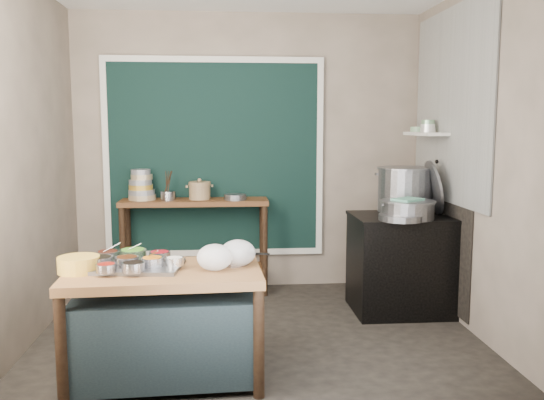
{
  "coord_description": "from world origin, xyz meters",
  "views": [
    {
      "loc": [
        -0.25,
        -4.41,
        1.68
      ],
      "look_at": [
        0.14,
        0.25,
        1.07
      ],
      "focal_mm": 38.0,
      "sensor_mm": 36.0,
      "label": 1
    }
  ],
  "objects": [
    {
      "name": "ceramic_crock",
      "position": [
        -0.5,
        1.3,
        1.03
      ],
      "size": [
        0.27,
        0.27,
        0.15
      ],
      "primitive_type": null,
      "rotation": [
        0.0,
        0.0,
        0.19
      ],
      "color": "#7E6045",
      "rests_on": "back_counter"
    },
    {
      "name": "pot_lid",
      "position": [
        1.63,
        0.6,
        1.12
      ],
      "size": [
        0.17,
        0.51,
        0.49
      ],
      "primitive_type": "cylinder",
      "rotation": [
        0.0,
        1.36,
        -0.09
      ],
      "color": "gray",
      "rests_on": "stove_top"
    },
    {
      "name": "back_wall",
      "position": [
        0.0,
        1.51,
        1.4
      ],
      "size": [
        3.5,
        0.02,
        2.8
      ],
      "primitive_type": "cube",
      "color": "gray",
      "rests_on": "floor"
    },
    {
      "name": "shallow_pan",
      "position": [
        1.24,
        0.28,
        0.9
      ],
      "size": [
        0.5,
        0.5,
        0.05
      ],
      "primitive_type": "cylinder",
      "rotation": [
        0.0,
        0.0,
        0.41
      ],
      "color": "gray",
      "rests_on": "stove_top"
    },
    {
      "name": "curtain_frame",
      "position": [
        -0.35,
        1.46,
        1.35
      ],
      "size": [
        2.22,
        0.03,
        2.02
      ],
      "primitive_type": null,
      "color": "beige",
      "rests_on": "back_wall"
    },
    {
      "name": "soot_patch",
      "position": [
        1.74,
        0.65,
        0.7
      ],
      "size": [
        0.01,
        1.3,
        1.3
      ],
      "primitive_type": "cube",
      "color": "black",
      "rests_on": "right_wall"
    },
    {
      "name": "tile_panel",
      "position": [
        1.74,
        0.55,
        1.85
      ],
      "size": [
        0.02,
        1.7,
        1.7
      ],
      "primitive_type": "cube",
      "color": "#B2B2AA",
      "rests_on": "right_wall"
    },
    {
      "name": "stock_pot",
      "position": [
        1.41,
        0.76,
        1.09
      ],
      "size": [
        0.56,
        0.56,
        0.41
      ],
      "primitive_type": null,
      "rotation": [
        0.0,
        0.0,
        -0.06
      ],
      "color": "gray",
      "rests_on": "stove_top"
    },
    {
      "name": "shelf_bowl_stack",
      "position": [
        1.63,
        0.81,
        1.67
      ],
      "size": [
        0.14,
        0.14,
        0.11
      ],
      "color": "silver",
      "rests_on": "wall_shelf"
    },
    {
      "name": "prep_table",
      "position": [
        -0.65,
        -0.73,
        0.38
      ],
      "size": [
        1.28,
        0.77,
        0.75
      ],
      "primitive_type": "cube",
      "rotation": [
        0.0,
        0.0,
        0.04
      ],
      "color": "brown",
      "rests_on": "floor"
    },
    {
      "name": "plastic_bag_b",
      "position": [
        -0.17,
        -0.67,
        0.84
      ],
      "size": [
        0.28,
        0.25,
        0.18
      ],
      "primitive_type": "ellipsoid",
      "rotation": [
        0.0,
        0.0,
        0.25
      ],
      "color": "white",
      "rests_on": "prep_table"
    },
    {
      "name": "right_wall",
      "position": [
        1.76,
        0.0,
        1.4
      ],
      "size": [
        0.02,
        3.0,
        2.8
      ],
      "primitive_type": "cube",
      "color": "gray",
      "rests_on": "floor"
    },
    {
      "name": "utensil_cup",
      "position": [
        -0.8,
        1.25,
        0.99
      ],
      "size": [
        0.18,
        0.18,
        0.09
      ],
      "primitive_type": "cylinder",
      "rotation": [
        0.0,
        0.0,
        -0.24
      ],
      "color": "gray",
      "rests_on": "back_counter"
    },
    {
      "name": "saucepan",
      "position": [
        -0.2,
        -0.62,
        0.81
      ],
      "size": [
        0.27,
        0.27,
        0.13
      ],
      "primitive_type": null,
      "rotation": [
        0.0,
        0.0,
        -0.19
      ],
      "color": "gray",
      "rests_on": "prep_table"
    },
    {
      "name": "shelf_bowl_green",
      "position": [
        1.63,
        1.09,
        1.64
      ],
      "size": [
        0.17,
        0.17,
        0.05
      ],
      "primitive_type": "cylinder",
      "rotation": [
        0.0,
        0.0,
        -0.21
      ],
      "color": "gray",
      "rests_on": "wall_shelf"
    },
    {
      "name": "bowl_stack",
      "position": [
        -1.07,
        1.3,
        1.08
      ],
      "size": [
        0.27,
        0.27,
        0.3
      ],
      "color": "tan",
      "rests_on": "back_counter"
    },
    {
      "name": "curtain_panel",
      "position": [
        -0.35,
        1.47,
        1.35
      ],
      "size": [
        2.1,
        0.02,
        1.9
      ],
      "primitive_type": "cube",
      "color": "black",
      "rests_on": "back_wall"
    },
    {
      "name": "green_cloth",
      "position": [
        1.32,
        0.37,
        1.05
      ],
      "size": [
        0.3,
        0.28,
        0.02
      ],
      "primitive_type": "cube",
      "rotation": [
        0.0,
        0.0,
        0.59
      ],
      "color": "#61AC84",
      "rests_on": "steamer"
    },
    {
      "name": "condiment_bowls",
      "position": [
        -0.87,
        -0.67,
        0.81
      ],
      "size": [
        0.61,
        0.48,
        0.07
      ],
      "color": "gray",
      "rests_on": "condiment_tray"
    },
    {
      "name": "yellow_basin",
      "position": [
        -1.18,
        -0.75,
        0.8
      ],
      "size": [
        0.3,
        0.3,
        0.1
      ],
      "primitive_type": "cylinder",
      "rotation": [
        0.0,
        0.0,
        -0.16
      ],
      "color": "#C98A3A",
      "rests_on": "prep_table"
    },
    {
      "name": "floor",
      "position": [
        0.0,
        0.0,
        -0.01
      ],
      "size": [
        3.5,
        3.0,
        0.02
      ],
      "primitive_type": "cube",
      "color": "#2D2922",
      "rests_on": "ground"
    },
    {
      "name": "plastic_bag_a",
      "position": [
        -0.32,
        -0.78,
        0.84
      ],
      "size": [
        0.26,
        0.24,
        0.17
      ],
      "primitive_type": "ellipsoid",
      "rotation": [
        0.0,
        0.0,
        0.2
      ],
      "color": "white",
      "rests_on": "prep_table"
    },
    {
      "name": "left_wall",
      "position": [
        -1.76,
        0.0,
        1.4
      ],
      "size": [
        0.02,
        3.0,
        2.8
      ],
      "primitive_type": "cube",
      "color": "gray",
      "rests_on": "floor"
    },
    {
      "name": "wall_shelf",
      "position": [
        1.63,
        0.85,
        1.6
      ],
      "size": [
        0.22,
        0.7,
        0.03
      ],
      "primitive_type": "cube",
      "color": "beige",
      "rests_on": "right_wall"
    },
    {
      "name": "stove_block",
      "position": [
        1.35,
        0.55,
        0.42
      ],
      "size": [
        0.9,
        0.68,
        0.85
      ],
      "primitive_type": "cube",
      "color": "black",
      "rests_on": "floor"
    },
    {
      "name": "back_counter",
      "position": [
        -0.55,
        1.28,
        0.47
      ],
      "size": [
        1.45,
        0.4,
        0.95
      ],
      "primitive_type": "cube",
      "color": "#583619",
      "rests_on": "floor"
    },
    {
      "name": "stove_top",
      "position": [
        1.35,
        0.55,
        0.86
      ],
      "size": [
        0.92,
        0.69,
        0.03
      ],
      "primitive_type": "cube",
      "color": "black",
      "rests_on": "stove_block"
    },
    {
      "name": "steamer",
      "position": [
        1.32,
        0.37,
        0.96
      ],
      "size": [
        0.58,
        0.58,
        0.16
      ],
      "primitive_type": null,
      "rotation": [
        0.0,
        0.0,
        0.22
      ],
      "color": "gray",
      "rests_on": "stove_top"
    },
    {
      "name": "wide_bowl",
      "position": [
        -0.15,
        1.22,
        0.98
      ],
      "size": [
        0.28,
        0.28,
        0.05
      ],
      "primitive_type": "cylinder",
      "rotation": [
        0.0,
        0.0,
        0.35
      ],
      "color": "gray",
      "rests_on": "back_counter"
    },
    {
      "name": "condiment_tray",
      "position": [
        -0.82,
        -0.69,
        0.76
      ],
      "size": [
        0.6,
        0.46,
        0.03
      ],
      "primitive_type": "cube",
      "rotation": [
        0.0,
        0.0,
        -0.12
      ],
      "color": "gray",
      "rests_on": "prep_table"
    }
  ]
}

